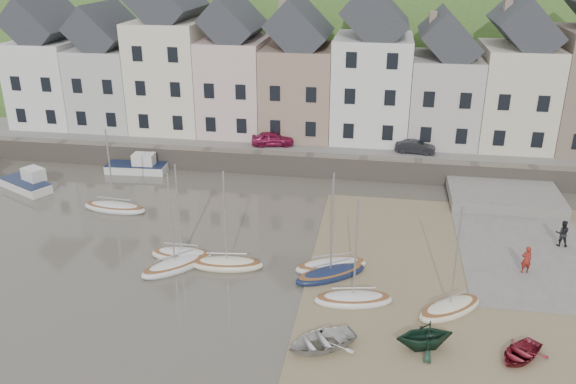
% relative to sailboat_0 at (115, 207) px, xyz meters
% --- Properties ---
extents(ground, '(160.00, 160.00, 0.00)m').
position_rel_sailboat_0_xyz_m(ground, '(12.94, -7.61, -0.26)').
color(ground, '#4D463D').
rests_on(ground, ground).
extents(quay_land, '(90.00, 30.00, 1.50)m').
position_rel_sailboat_0_xyz_m(quay_land, '(12.94, 24.39, 0.49)').
color(quay_land, '#355A24').
rests_on(quay_land, ground).
extents(quay_street, '(70.00, 7.00, 0.10)m').
position_rel_sailboat_0_xyz_m(quay_street, '(12.94, 12.89, 1.29)').
color(quay_street, slate).
rests_on(quay_street, quay_land).
extents(seawall, '(70.00, 1.20, 1.80)m').
position_rel_sailboat_0_xyz_m(seawall, '(12.94, 9.39, 0.64)').
color(seawall, slate).
rests_on(seawall, ground).
extents(beach, '(18.00, 26.00, 0.06)m').
position_rel_sailboat_0_xyz_m(beach, '(23.94, -7.61, -0.23)').
color(beach, '#7E6C4D').
rests_on(beach, ground).
extents(slipway, '(8.00, 18.00, 0.12)m').
position_rel_sailboat_0_xyz_m(slipway, '(27.94, 0.39, -0.20)').
color(slipway, slate).
rests_on(slipway, ground).
extents(hillside, '(134.40, 84.00, 84.00)m').
position_rel_sailboat_0_xyz_m(hillside, '(7.94, 52.39, -18.25)').
color(hillside, '#355A24').
rests_on(hillside, ground).
extents(townhouse_terrace, '(61.05, 8.00, 13.93)m').
position_rel_sailboat_0_xyz_m(townhouse_terrace, '(14.70, 16.39, 7.06)').
color(townhouse_terrace, silver).
rests_on(townhouse_terrace, quay_land).
extents(sailboat_0, '(4.92, 1.87, 6.32)m').
position_rel_sailboat_0_xyz_m(sailboat_0, '(0.00, 0.00, 0.00)').
color(sailboat_0, silver).
rests_on(sailboat_0, ground).
extents(sailboat_1, '(3.82, 1.52, 6.32)m').
position_rel_sailboat_0_xyz_m(sailboat_1, '(7.08, -5.97, 0.01)').
color(sailboat_1, silver).
rests_on(sailboat_1, ground).
extents(sailboat_2, '(4.51, 2.01, 6.32)m').
position_rel_sailboat_0_xyz_m(sailboat_2, '(10.12, -6.64, 0.00)').
color(sailboat_2, beige).
rests_on(sailboat_2, ground).
extents(sailboat_3, '(4.05, 4.10, 6.32)m').
position_rel_sailboat_0_xyz_m(sailboat_3, '(7.13, -7.35, 0.00)').
color(sailboat_3, silver).
rests_on(sailboat_3, ground).
extents(sailboat_4, '(4.61, 3.04, 6.32)m').
position_rel_sailboat_0_xyz_m(sailboat_4, '(16.23, -5.82, 0.00)').
color(sailboat_4, silver).
rests_on(sailboat_4, ground).
extents(sailboat_5, '(4.52, 3.79, 6.32)m').
position_rel_sailboat_0_xyz_m(sailboat_5, '(16.29, -6.76, 0.00)').
color(sailboat_5, '#131D3C').
rests_on(sailboat_5, ground).
extents(sailboat_6, '(4.42, 2.25, 6.32)m').
position_rel_sailboat_0_xyz_m(sailboat_6, '(17.75, -9.23, 0.00)').
color(sailboat_6, silver).
rests_on(sailboat_6, ground).
extents(sailboat_7, '(4.07, 3.73, 6.32)m').
position_rel_sailboat_0_xyz_m(sailboat_7, '(22.77, -9.26, 0.00)').
color(sailboat_7, beige).
rests_on(sailboat_7, ground).
extents(motorboat_0, '(4.95, 3.66, 1.70)m').
position_rel_sailboat_0_xyz_m(motorboat_0, '(-8.45, 2.70, 0.32)').
color(motorboat_0, silver).
rests_on(motorboat_0, ground).
extents(motorboat_2, '(5.11, 2.04, 1.70)m').
position_rel_sailboat_0_xyz_m(motorboat_2, '(-1.38, 7.68, 0.32)').
color(motorboat_2, silver).
rests_on(motorboat_2, ground).
extents(rowboat_white, '(4.22, 3.94, 0.71)m').
position_rel_sailboat_0_xyz_m(rowboat_white, '(16.44, -13.32, 0.15)').
color(rowboat_white, silver).
rests_on(rowboat_white, beach).
extents(rowboat_green, '(3.42, 3.19, 1.47)m').
position_rel_sailboat_0_xyz_m(rowboat_green, '(21.29, -12.59, 0.53)').
color(rowboat_green, '#163223').
rests_on(rowboat_green, beach).
extents(rowboat_red, '(3.19, 3.28, 0.55)m').
position_rel_sailboat_0_xyz_m(rowboat_red, '(25.64, -12.62, 0.08)').
color(rowboat_red, maroon).
rests_on(rowboat_red, beach).
extents(person_red, '(0.68, 0.52, 1.69)m').
position_rel_sailboat_0_xyz_m(person_red, '(27.38, -4.53, 0.70)').
color(person_red, maroon).
rests_on(person_red, slipway).
extents(person_dark, '(0.90, 0.74, 1.73)m').
position_rel_sailboat_0_xyz_m(person_dark, '(30.29, -0.66, 0.72)').
color(person_dark, black).
rests_on(person_dark, slipway).
extents(car_left, '(3.87, 2.18, 1.24)m').
position_rel_sailboat_0_xyz_m(car_left, '(9.35, 11.89, 1.96)').
color(car_left, maroon).
rests_on(car_left, quay_street).
extents(car_right, '(3.40, 1.50, 1.08)m').
position_rel_sailboat_0_xyz_m(car_right, '(21.50, 11.89, 1.88)').
color(car_right, black).
rests_on(car_right, quay_street).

